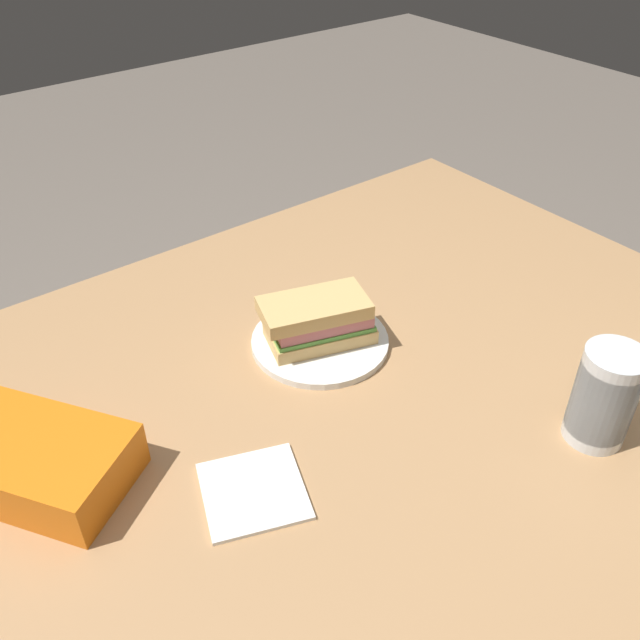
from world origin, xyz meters
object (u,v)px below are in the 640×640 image
paper_plate (320,341)px  sandwich (318,320)px  plastic_cup_stack (604,396)px  dining_table (347,433)px  chip_bag (39,462)px

paper_plate → sandwich: 0.05m
sandwich → paper_plate: bearing=-171.4°
plastic_cup_stack → dining_table: bearing=-51.0°
dining_table → plastic_cup_stack: plastic_cup_stack is taller
chip_bag → plastic_cup_stack: bearing=-155.1°
sandwich → plastic_cup_stack: plastic_cup_stack is taller
paper_plate → plastic_cup_stack: plastic_cup_stack is taller
sandwich → chip_bag: 0.46m
sandwich → chip_bag: sandwich is taller
dining_table → chip_bag: size_ratio=6.31×
sandwich → chip_bag: bearing=0.4°
dining_table → plastic_cup_stack: 0.39m
sandwich → plastic_cup_stack: bearing=114.9°
paper_plate → sandwich: (0.00, 0.00, 0.05)m
plastic_cup_stack → sandwich: bearing=-65.1°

